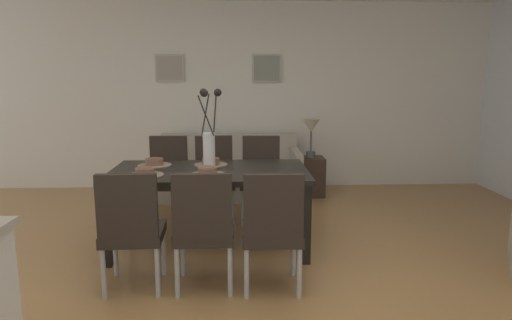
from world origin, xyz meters
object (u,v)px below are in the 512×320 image
at_px(dining_table, 210,177).
at_px(dining_chair_mid_left, 272,226).
at_px(bowl_near_right, 154,161).
at_px(dining_chair_near_right, 168,173).
at_px(dining_chair_far_right, 214,173).
at_px(side_table, 310,176).
at_px(bowl_far_left, 208,170).
at_px(framed_picture_left, 170,68).
at_px(dining_chair_far_left, 204,225).
at_px(sofa, 229,175).
at_px(dining_chair_near_left, 131,225).
at_px(bowl_far_right, 211,161).
at_px(centerpiece_vase, 209,139).
at_px(bowl_near_left, 145,171).
at_px(dining_chair_mid_right, 261,173).
at_px(framed_picture_center, 267,68).
at_px(table_lamp, 311,130).

xyz_separation_m(dining_table, dining_chair_mid_left, (0.51, -0.93, -0.16)).
bearing_deg(bowl_near_right, dining_chair_near_right, 88.95).
xyz_separation_m(dining_chair_far_right, side_table, (1.24, 0.91, -0.25)).
height_order(dining_table, bowl_far_left, bowl_far_left).
distance_m(dining_table, framed_picture_left, 2.67).
bearing_deg(side_table, framed_picture_left, 164.06).
bearing_deg(side_table, dining_chair_far_left, -114.24).
height_order(dining_table, sofa, sofa).
xyz_separation_m(bowl_far_left, sofa, (0.14, 2.11, -0.50)).
xyz_separation_m(dining_chair_near_left, bowl_far_right, (0.52, 1.11, 0.27)).
relative_size(bowl_far_right, framed_picture_left, 0.43).
xyz_separation_m(dining_chair_far_right, bowl_far_right, (0.00, -0.68, 0.27)).
relative_size(dining_chair_far_right, centerpiece_vase, 1.25).
bearing_deg(sofa, bowl_near_left, -108.01).
relative_size(centerpiece_vase, sofa, 0.39).
xyz_separation_m(dining_chair_far_right, bowl_near_right, (-0.54, -0.68, 0.27)).
bearing_deg(bowl_near_left, framed_picture_left, 93.00).
height_order(bowl_far_left, sofa, bowl_far_left).
bearing_deg(dining_chair_mid_right, dining_chair_mid_left, -90.34).
bearing_deg(bowl_near_left, bowl_far_right, 39.63).
bearing_deg(dining_chair_near_left, dining_chair_far_right, 73.96).
distance_m(dining_chair_near_left, dining_chair_far_left, 0.53).
relative_size(dining_chair_mid_right, centerpiece_vase, 1.25).
bearing_deg(dining_chair_near_left, framed_picture_center, 69.82).
xyz_separation_m(dining_chair_mid_right, side_table, (0.71, 0.94, -0.25)).
distance_m(bowl_far_left, side_table, 2.44).
distance_m(dining_chair_mid_right, bowl_far_right, 0.88).
bearing_deg(dining_table, dining_chair_far_left, -89.49).
bearing_deg(centerpiece_vase, dining_chair_far_right, 90.30).
bearing_deg(bowl_near_right, dining_chair_mid_left, -47.81).
xyz_separation_m(bowl_far_right, framed_picture_center, (0.68, 2.14, 0.92)).
bearing_deg(bowl_far_right, bowl_near_right, 180.00).
height_order(dining_chair_mid_left, framed_picture_center, framed_picture_center).
xyz_separation_m(dining_chair_far_left, bowl_far_right, (-0.01, 1.12, 0.27)).
distance_m(bowl_near_right, bowl_far_left, 0.70).
xyz_separation_m(side_table, table_lamp, (0.00, 0.00, 0.63)).
distance_m(bowl_far_left, framed_picture_center, 2.83).
relative_size(dining_chair_far_left, bowl_near_left, 5.41).
height_order(bowl_near_left, framed_picture_left, framed_picture_left).
xyz_separation_m(dining_chair_near_left, bowl_near_right, (-0.02, 1.11, 0.27)).
distance_m(bowl_near_left, bowl_near_right, 0.45).
distance_m(bowl_near_left, side_table, 2.75).
relative_size(dining_chair_far_right, sofa, 0.49).
distance_m(dining_table, sofa, 1.93).
bearing_deg(dining_chair_far_right, bowl_near_right, -128.17).
bearing_deg(dining_chair_near_right, sofa, 55.23).
bearing_deg(table_lamp, dining_chair_mid_left, -104.69).
bearing_deg(side_table, bowl_near_left, -130.92).
bearing_deg(bowl_far_left, dining_table, 90.00).
bearing_deg(dining_chair_near_left, dining_chair_far_left, -1.12).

